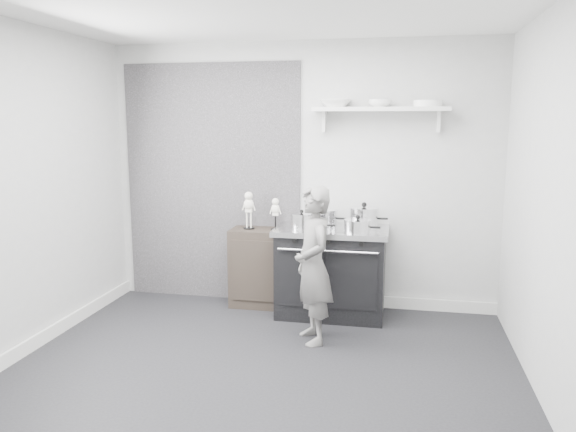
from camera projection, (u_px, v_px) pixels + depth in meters
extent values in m
plane|color=black|center=(258.00, 376.00, 4.26)|extent=(4.00, 4.00, 0.00)
cube|color=#BCBCBA|center=(300.00, 176.00, 5.77)|extent=(4.00, 0.02, 2.70)
cube|color=#BCBCBA|center=(147.00, 261.00, 2.29)|extent=(4.00, 0.02, 2.70)
cube|color=#BCBCBA|center=(11.00, 193.00, 4.42)|extent=(0.02, 3.60, 2.70)
cube|color=#BCBCBA|center=(555.00, 208.00, 3.65)|extent=(0.02, 3.60, 2.70)
cube|color=silver|center=(255.00, 3.00, 3.80)|extent=(4.00, 3.60, 0.02)
cube|color=black|center=(212.00, 184.00, 5.96)|extent=(1.90, 0.02, 2.50)
cube|color=silver|center=(395.00, 303.00, 5.78)|extent=(2.00, 0.03, 0.12)
cube|color=silver|center=(26.00, 348.00, 4.63)|extent=(0.03, 3.60, 0.12)
cube|color=silver|center=(380.00, 109.00, 5.38)|extent=(1.30, 0.26, 0.04)
cube|color=silver|center=(324.00, 122.00, 5.57)|extent=(0.03, 0.12, 0.20)
cube|color=silver|center=(438.00, 122.00, 5.36)|extent=(0.03, 0.12, 0.20)
cube|color=black|center=(331.00, 274.00, 5.55)|extent=(1.03, 0.62, 0.83)
cube|color=silver|center=(332.00, 230.00, 5.48)|extent=(1.10, 0.66, 0.05)
cube|color=black|center=(301.00, 279.00, 5.29)|extent=(0.43, 0.02, 0.54)
cube|color=black|center=(354.00, 282.00, 5.20)|extent=(0.43, 0.02, 0.54)
cylinder|color=silver|center=(327.00, 251.00, 5.17)|extent=(0.93, 0.02, 0.02)
cylinder|color=black|center=(294.00, 241.00, 5.23)|extent=(0.04, 0.03, 0.04)
cylinder|color=black|center=(327.00, 242.00, 5.17)|extent=(0.04, 0.03, 0.04)
cylinder|color=black|center=(361.00, 243.00, 5.11)|extent=(0.04, 0.03, 0.04)
cube|color=black|center=(262.00, 267.00, 5.82)|extent=(0.62, 0.36, 0.81)
imported|color=slate|center=(313.00, 265.00, 4.82)|extent=(0.51, 0.59, 1.37)
cylinder|color=silver|center=(302.00, 222.00, 5.42)|extent=(0.21, 0.21, 0.13)
cylinder|color=silver|center=(302.00, 214.00, 5.40)|extent=(0.21, 0.21, 0.02)
sphere|color=black|center=(302.00, 211.00, 5.40)|extent=(0.04, 0.04, 0.04)
cylinder|color=black|center=(316.00, 222.00, 5.39)|extent=(0.10, 0.02, 0.02)
cylinder|color=silver|center=(325.00, 218.00, 5.60)|extent=(0.25, 0.25, 0.14)
cylinder|color=silver|center=(325.00, 210.00, 5.58)|extent=(0.26, 0.26, 0.02)
sphere|color=black|center=(325.00, 207.00, 5.58)|extent=(0.05, 0.05, 0.05)
cylinder|color=black|center=(341.00, 219.00, 5.56)|extent=(0.10, 0.02, 0.02)
cylinder|color=silver|center=(364.00, 218.00, 5.49)|extent=(0.28, 0.28, 0.18)
cylinder|color=silver|center=(364.00, 208.00, 5.47)|extent=(0.29, 0.29, 0.02)
sphere|color=black|center=(364.00, 205.00, 5.46)|extent=(0.05, 0.05, 0.05)
cylinder|color=black|center=(383.00, 219.00, 5.45)|extent=(0.10, 0.02, 0.02)
cylinder|color=silver|center=(357.00, 227.00, 5.24)|extent=(0.25, 0.25, 0.11)
cylinder|color=silver|center=(358.00, 220.00, 5.23)|extent=(0.25, 0.25, 0.02)
sphere|color=black|center=(358.00, 217.00, 5.22)|extent=(0.04, 0.04, 0.04)
cylinder|color=black|center=(375.00, 227.00, 5.21)|extent=(0.10, 0.02, 0.02)
cylinder|color=silver|center=(317.00, 225.00, 5.35)|extent=(0.17, 0.17, 0.10)
cylinder|color=silver|center=(317.00, 219.00, 5.34)|extent=(0.17, 0.17, 0.01)
sphere|color=black|center=(317.00, 217.00, 5.33)|extent=(0.03, 0.03, 0.03)
cylinder|color=black|center=(330.00, 226.00, 5.32)|extent=(0.10, 0.02, 0.02)
imported|color=white|center=(336.00, 103.00, 5.45)|extent=(0.31, 0.31, 0.07)
imported|color=white|center=(380.00, 103.00, 5.37)|extent=(0.22, 0.22, 0.07)
cylinder|color=white|center=(428.00, 103.00, 5.28)|extent=(0.27, 0.27, 0.06)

